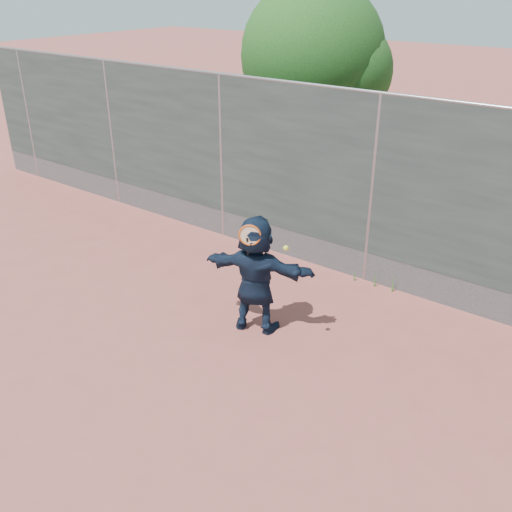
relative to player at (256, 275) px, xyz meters
The scene contains 6 objects.
ground 1.64m from the player, 66.32° to the right, with size 80.00×80.00×0.00m, color #9E4C42.
player is the anchor object (origin of this frame).
fence 2.40m from the player, 75.69° to the left, with size 20.00×0.06×3.03m.
swing_action 0.69m from the player, 62.36° to the right, with size 0.74×0.17×0.51m.
tree_left 6.11m from the player, 113.45° to the left, with size 3.15×3.00×4.53m.
weed_clump 2.37m from the player, 67.72° to the left, with size 0.68×0.07×0.30m.
Camera 1 is at (3.53, -4.18, 4.48)m, focal length 40.00 mm.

